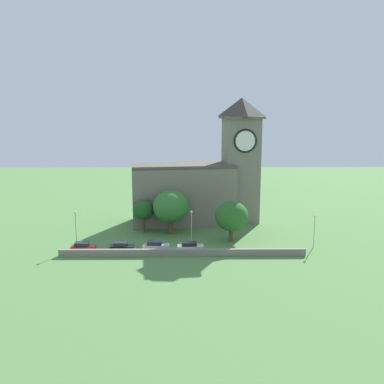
{
  "coord_description": "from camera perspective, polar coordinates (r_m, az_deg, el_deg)",
  "views": [
    {
      "loc": [
        0.89,
        -74.77,
        25.4
      ],
      "look_at": [
        1.8,
        8.27,
        9.35
      ],
      "focal_mm": 40.07,
      "sensor_mm": 36.0,
      "label": 1
    }
  ],
  "objects": [
    {
      "name": "ground_plane",
      "position": [
        93.3,
        -1.15,
        -4.86
      ],
      "size": [
        200.0,
        200.0,
        0.0
      ],
      "primitive_type": "plane",
      "color": "#517F42"
    },
    {
      "name": "church",
      "position": [
        96.85,
        1.48,
        1.38
      ],
      "size": [
        29.73,
        12.74,
        27.97
      ],
      "color": "slate",
      "rests_on": "ground"
    },
    {
      "name": "quay_barrier",
      "position": [
        76.12,
        -1.27,
        -8.05
      ],
      "size": [
        43.46,
        0.7,
        1.27
      ],
      "primitive_type": "cube",
      "color": "gray",
      "rests_on": "ground"
    },
    {
      "name": "car_red",
      "position": [
        80.48,
        -14.33,
        -7.12
      ],
      "size": [
        4.48,
        2.35,
        1.84
      ],
      "color": "red",
      "rests_on": "ground"
    },
    {
      "name": "car_black",
      "position": [
        79.24,
        -9.37,
        -7.21
      ],
      "size": [
        4.34,
        2.14,
        1.83
      ],
      "color": "black",
      "rests_on": "ground"
    },
    {
      "name": "car_silver",
      "position": [
        78.97,
        -4.85,
        -7.15
      ],
      "size": [
        4.79,
        2.29,
        1.85
      ],
      "color": "silver",
      "rests_on": "ground"
    },
    {
      "name": "car_white",
      "position": [
        78.54,
        -0.25,
        -7.27
      ],
      "size": [
        4.82,
        2.31,
        1.69
      ],
      "color": "silver",
      "rests_on": "ground"
    },
    {
      "name": "streetlamp_west_end",
      "position": [
        82.07,
        -15.23,
        -4.08
      ],
      "size": [
        0.44,
        0.44,
        7.01
      ],
      "color": "#9EA0A5",
      "rests_on": "ground"
    },
    {
      "name": "streetlamp_west_mid",
      "position": [
        79.94,
        -0.08,
        -4.11
      ],
      "size": [
        0.44,
        0.44,
        6.95
      ],
      "color": "#9EA0A5",
      "rests_on": "ground"
    },
    {
      "name": "streetlamp_central",
      "position": [
        82.68,
        15.99,
        -4.32
      ],
      "size": [
        0.44,
        0.44,
        6.26
      ],
      "color": "#9EA0A5",
      "rests_on": "ground"
    },
    {
      "name": "tree_riverside_east",
      "position": [
        89.99,
        -6.47,
        -2.38
      ],
      "size": [
        4.56,
        4.56,
        6.88
      ],
      "color": "brown",
      "rests_on": "ground"
    },
    {
      "name": "tree_churchyard",
      "position": [
        88.16,
        -2.85,
        -1.94
      ],
      "size": [
        7.37,
        7.37,
        9.13
      ],
      "color": "brown",
      "rests_on": "ground"
    },
    {
      "name": "tree_by_tower",
      "position": [
        83.43,
        5.27,
        -3.24
      ],
      "size": [
        6.46,
        6.46,
        7.98
      ],
      "color": "brown",
      "rests_on": "ground"
    }
  ]
}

